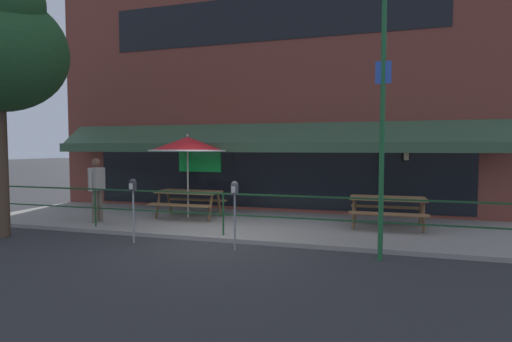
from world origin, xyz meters
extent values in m
plane|color=#2D2D30|center=(0.00, 0.00, 0.00)|extent=(120.00, 120.00, 0.00)
cube|color=gray|center=(0.00, 2.00, 0.05)|extent=(15.00, 4.00, 0.10)
cube|color=brown|center=(0.00, 4.25, 4.23)|extent=(15.00, 0.50, 8.46)
cube|color=black|center=(0.00, 3.99, 6.09)|extent=(10.50, 0.02, 1.40)
cube|color=black|center=(0.00, 3.99, 1.35)|extent=(12.00, 0.02, 2.30)
cube|color=#19D84C|center=(-2.25, 3.97, 1.65)|extent=(1.50, 0.02, 0.70)
cube|color=#335138|center=(0.00, 3.45, 2.50)|extent=(13.80, 0.92, 0.70)
cube|color=#335138|center=(0.00, 2.94, 2.10)|extent=(13.80, 0.08, 0.28)
cube|color=black|center=(4.12, 3.86, 2.03)|extent=(0.04, 0.28, 0.04)
cube|color=black|center=(4.12, 3.72, 1.85)|extent=(0.18, 0.18, 0.28)
cube|color=beige|center=(4.12, 3.72, 1.85)|extent=(0.13, 0.19, 0.20)
cylinder|color=#194723|center=(-3.45, 0.30, 0.57)|extent=(0.04, 0.04, 0.95)
cylinder|color=#194723|center=(0.00, 0.30, 0.57)|extent=(0.04, 0.04, 0.95)
cylinder|color=#194723|center=(3.45, 0.30, 0.57)|extent=(0.04, 0.04, 0.95)
cube|color=#194723|center=(0.00, 0.30, 1.05)|extent=(13.80, 0.04, 0.04)
cube|color=#194723|center=(0.00, 0.30, 0.57)|extent=(13.80, 0.03, 0.03)
cube|color=brown|center=(-1.77, 2.16, 0.84)|extent=(1.80, 0.80, 0.05)
cube|color=brown|center=(-1.77, 1.58, 0.54)|extent=(1.80, 0.26, 0.04)
cube|color=brown|center=(-1.77, 2.74, 0.54)|extent=(1.80, 0.26, 0.04)
cylinder|color=brown|center=(-0.97, 1.84, 0.47)|extent=(0.07, 0.30, 0.73)
cylinder|color=brown|center=(-0.97, 2.48, 0.47)|extent=(0.07, 0.30, 0.73)
cylinder|color=brown|center=(-2.57, 1.84, 0.47)|extent=(0.07, 0.30, 0.73)
cylinder|color=brown|center=(-2.57, 2.48, 0.47)|extent=(0.07, 0.30, 0.73)
cube|color=brown|center=(3.61, 2.23, 0.84)|extent=(1.80, 0.80, 0.05)
cube|color=brown|center=(3.61, 1.65, 0.54)|extent=(1.80, 0.26, 0.04)
cube|color=brown|center=(3.61, 2.81, 0.54)|extent=(1.80, 0.26, 0.04)
cylinder|color=brown|center=(4.41, 1.91, 0.47)|extent=(0.07, 0.30, 0.73)
cylinder|color=brown|center=(4.41, 2.55, 0.47)|extent=(0.07, 0.30, 0.73)
cylinder|color=brown|center=(2.81, 1.91, 0.47)|extent=(0.07, 0.30, 0.73)
cylinder|color=brown|center=(2.81, 2.55, 0.47)|extent=(0.07, 0.30, 0.73)
cylinder|color=#B7B2A8|center=(-1.77, 2.11, 1.25)|extent=(0.04, 0.04, 2.30)
cone|color=red|center=(-1.77, 2.11, 2.20)|extent=(2.10, 2.10, 0.42)
cylinder|color=white|center=(-1.77, 2.11, 2.01)|extent=(2.14, 2.14, 0.07)
sphere|color=#B7B2A8|center=(-1.77, 2.11, 2.44)|extent=(0.07, 0.07, 0.07)
cylinder|color=#665B4C|center=(-3.83, 0.76, 0.53)|extent=(0.15, 0.15, 0.86)
cylinder|color=#665B4C|center=(-3.83, 0.96, 0.53)|extent=(0.15, 0.15, 0.86)
cube|color=#B2ADA3|center=(-3.83, 0.86, 1.26)|extent=(0.24, 0.40, 0.60)
cylinder|color=#B2ADA3|center=(-3.83, 0.60, 1.23)|extent=(0.10, 0.10, 0.54)
cylinder|color=#B2ADA3|center=(-3.84, 1.12, 1.23)|extent=(0.10, 0.10, 0.54)
sphere|color=brown|center=(-3.83, 0.86, 1.70)|extent=(0.22, 0.22, 0.22)
cylinder|color=gray|center=(-1.76, -0.58, 0.57)|extent=(0.04, 0.04, 1.15)
cylinder|color=#2D2D33|center=(-1.76, -0.58, 1.25)|extent=(0.15, 0.15, 0.20)
sphere|color=#2D2D33|center=(-1.76, -0.58, 1.35)|extent=(0.14, 0.14, 0.14)
cube|color=silver|center=(-1.76, -0.67, 1.26)|extent=(0.08, 0.01, 0.13)
cylinder|color=gray|center=(0.59, -0.58, 0.57)|extent=(0.04, 0.04, 1.15)
cylinder|color=#4C4C51|center=(0.59, -0.58, 1.25)|extent=(0.15, 0.15, 0.20)
sphere|color=#4C4C51|center=(0.59, -0.58, 1.35)|extent=(0.14, 0.14, 0.14)
cube|color=silver|center=(0.59, -0.66, 1.26)|extent=(0.08, 0.01, 0.13)
cylinder|color=#1E6033|center=(3.40, -0.45, 2.40)|extent=(0.09, 0.09, 4.79)
cube|color=blue|center=(3.40, -0.47, 3.45)|extent=(0.28, 0.02, 0.40)
cylinder|color=brown|center=(-5.06, -0.90, 1.62)|extent=(0.28, 0.28, 3.24)
camera|label=1|loc=(3.27, -8.11, 2.09)|focal=28.00mm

